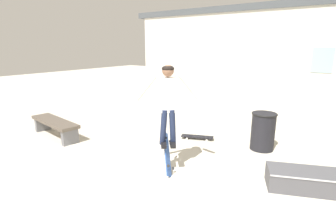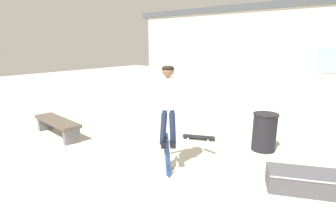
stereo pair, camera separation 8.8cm
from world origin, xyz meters
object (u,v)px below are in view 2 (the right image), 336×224
(skateboard_flipping, at_px, (167,153))
(skateboard_resting, at_px, (199,137))
(trash_bin, at_px, (264,131))
(skater, at_px, (168,99))
(skate_ledge, at_px, (320,183))
(park_bench, at_px, (57,124))

(skateboard_flipping, xyz_separation_m, skateboard_resting, (-0.40, 1.85, -0.29))
(trash_bin, height_order, skater, skater)
(skate_ledge, height_order, skater, skater)
(park_bench, height_order, skateboard_resting, park_bench)
(park_bench, bearing_deg, skateboard_resting, 39.67)
(trash_bin, distance_m, skateboard_resting, 1.61)
(park_bench, xyz_separation_m, skate_ledge, (5.97, 1.08, -0.17))
(skate_ledge, relative_size, skateboard_flipping, 2.20)
(park_bench, bearing_deg, skate_ledge, 16.81)
(skate_ledge, height_order, skateboard_flipping, skateboard_flipping)
(skater, bearing_deg, park_bench, -127.41)
(skateboard_flipping, bearing_deg, skate_ledge, 66.36)
(skater, xyz_separation_m, skateboard_flipping, (-0.00, -0.02, -1.06))
(skater, bearing_deg, skate_ledge, 69.08)
(trash_bin, relative_size, skateboard_flipping, 1.12)
(trash_bin, distance_m, skateboard_flipping, 2.44)
(trash_bin, distance_m, skater, 2.60)
(skate_ledge, xyz_separation_m, skateboard_resting, (-2.86, 0.95, -0.10))
(park_bench, distance_m, trash_bin, 5.20)
(skateboard_flipping, bearing_deg, trash_bin, 108.45)
(skateboard_flipping, bearing_deg, skateboard_resting, 148.46)
(skateboard_resting, bearing_deg, park_bench, 10.62)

